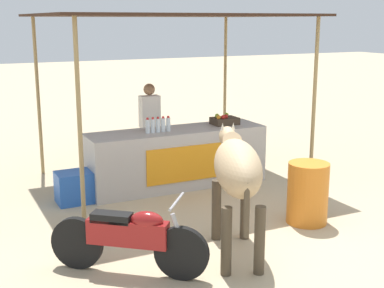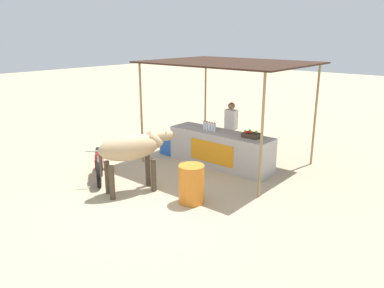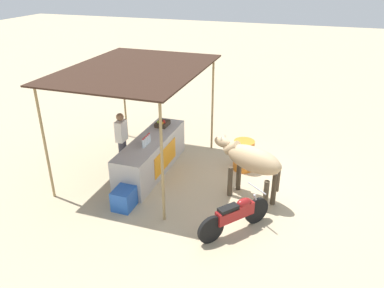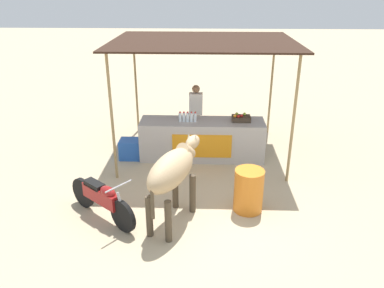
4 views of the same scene
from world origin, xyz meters
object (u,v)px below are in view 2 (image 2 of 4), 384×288
at_px(cooler_box, 172,146).
at_px(motorcycle_parked, 100,162).
at_px(stall_counter, 220,149).
at_px(cow, 132,149).
at_px(water_barrel, 191,184).
at_px(vendor_behind_counter, 231,130).
at_px(fruit_crate, 251,135).

relative_size(cooler_box, motorcycle_parked, 0.41).
bearing_deg(stall_counter, cow, -99.93).
xyz_separation_m(cooler_box, cow, (1.25, -2.64, 0.79)).
distance_m(cow, motorcycle_parked, 1.44).
xyz_separation_m(water_barrel, motorcycle_parked, (-2.70, -0.39, 0.01)).
xyz_separation_m(vendor_behind_counter, cooler_box, (-1.55, -0.85, -0.61)).
bearing_deg(cow, cooler_box, 115.33).
relative_size(vendor_behind_counter, water_barrel, 1.95).
relative_size(cooler_box, water_barrel, 0.71).
height_order(cooler_box, motorcycle_parked, motorcycle_parked).
xyz_separation_m(fruit_crate, cooler_box, (-2.66, -0.15, -0.79)).
bearing_deg(cooler_box, cow, -64.67).
distance_m(cooler_box, water_barrel, 3.45).
bearing_deg(vendor_behind_counter, cooler_box, -151.27).
bearing_deg(water_barrel, motorcycle_parked, -171.84).
height_order(cooler_box, water_barrel, water_barrel).
height_order(vendor_behind_counter, motorcycle_parked, vendor_behind_counter).
distance_m(stall_counter, cooler_box, 1.75).
bearing_deg(motorcycle_parked, cooler_box, 88.65).
relative_size(fruit_crate, cow, 0.24).
bearing_deg(motorcycle_parked, water_barrel, 8.16).
distance_m(vendor_behind_counter, cow, 3.50).
relative_size(cooler_box, cow, 0.33).
bearing_deg(cow, fruit_crate, 63.19).
relative_size(vendor_behind_counter, cooler_box, 2.75).
relative_size(water_barrel, motorcycle_parked, 0.58).
bearing_deg(stall_counter, water_barrel, -68.56).
height_order(stall_counter, cooler_box, stall_counter).
height_order(fruit_crate, cooler_box, fruit_crate).
relative_size(fruit_crate, water_barrel, 0.52).
bearing_deg(fruit_crate, cooler_box, -176.78).
relative_size(cow, motorcycle_parked, 1.25).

